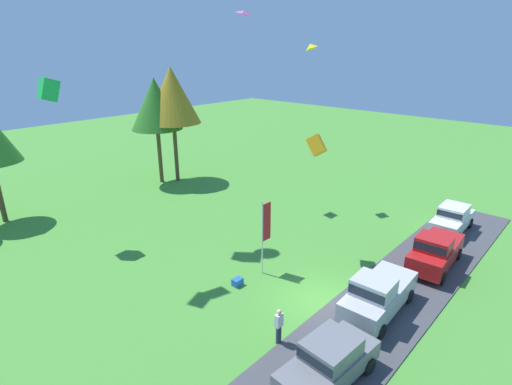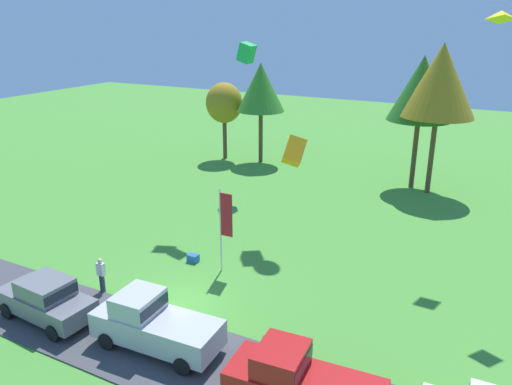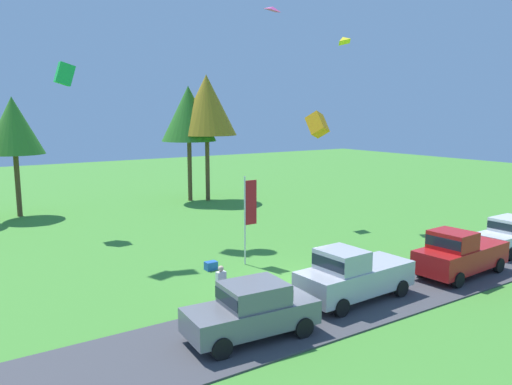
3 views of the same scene
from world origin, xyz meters
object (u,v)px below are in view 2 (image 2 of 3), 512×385
Objects in this scene: car_sedan_by_flagpole at (46,298)px; flag_banner at (224,220)px; kite_diamond_high_left at (501,15)px; cooler_box at (193,258)px; tree_center_back at (224,103)px; tree_right_of_center at (440,81)px; person_watching_sky at (101,275)px; tree_far_right at (261,87)px; car_pickup_far_end at (153,322)px; tree_lone_near at (421,89)px; car_pickup_mid_row at (299,382)px; kite_box_high_right at (247,53)px; kite_box_near_flag at (294,151)px.

flag_banner reaches higher than car_sedan_by_flagpole.
car_sedan_by_flagpole is 22.10m from kite_diamond_high_left.
cooler_box is at bearing 71.83° from car_sedan_by_flagpole.
tree_right_of_center reaches higher than tree_center_back.
tree_far_right is at bearing 98.79° from person_watching_sky.
tree_right_of_center reaches higher than car_sedan_by_flagpole.
car_pickup_far_end is at bearing -104.71° from tree_right_of_center.
car_sedan_by_flagpole is 26.59m from tree_center_back.
tree_lone_near is 2.19× the size of flag_banner.
tree_lone_near is (16.57, -0.57, 2.34)m from tree_center_back.
flag_banner is at bearing -154.87° from kite_diamond_high_left.
cooler_box is at bearing 175.71° from flag_banner.
car_pickup_far_end is 6.21m from car_pickup_mid_row.
kite_box_high_right reaches higher than person_watching_sky.
flag_banner is at bearing -4.29° from cooler_box.
cooler_box is (1.97, 4.46, -0.68)m from person_watching_sky.
flag_banner reaches higher than car_pickup_far_end.
car_sedan_by_flagpole is at bearing -82.98° from tree_far_right.
car_pickup_mid_row is 31.26m from tree_center_back.
tree_far_right is at bearing 108.13° from car_pickup_far_end.
kite_diamond_high_left reaches higher than car_pickup_mid_row.
tree_lone_near is at bearing 110.99° from kite_diamond_high_left.
kite_box_high_right reaches higher than tree_center_back.
person_watching_sky is 0.18× the size of tree_lone_near.
person_watching_sky is 23.99m from tree_far_right.
car_pickup_mid_row is at bearing -107.12° from kite_diamond_high_left.
person_watching_sky is 20.55m from kite_diamond_high_left.
kite_box_high_right is (2.17, -6.46, 3.25)m from tree_far_right.
car_pickup_mid_row is at bearing -60.66° from tree_far_right.
car_pickup_mid_row is 4.92× the size of kite_box_near_flag.
car_sedan_by_flagpole is 2.64× the size of person_watching_sky.
kite_diamond_high_left is (14.93, 11.98, 11.05)m from car_sedan_by_flagpole.
kite_box_near_flag reaches higher than flag_banner.
tree_lone_near is (13.15, -0.91, 0.82)m from tree_far_right.
car_pickup_mid_row is 5.55× the size of kite_diamond_high_left.
tree_far_right is 0.89× the size of tree_lone_near.
kite_box_high_right is 1.21× the size of kite_box_near_flag.
kite_box_near_flag is (14.80, -18.97, 1.85)m from tree_center_back.
tree_lone_near is 7.63× the size of kite_box_high_right.
car_sedan_by_flagpole is 27.53m from tree_right_of_center.
person_watching_sky is at bearing -133.10° from flag_banner.
tree_center_back is 24.13m from kite_box_near_flag.
kite_box_high_right reaches higher than tree_lone_near.
tree_far_right is 22.42m from kite_box_near_flag.
car_sedan_by_flagpole is at bearing -141.62° from kite_box_near_flag.
tree_lone_near is (-1.30, 24.79, 6.17)m from car_pickup_mid_row.
tree_far_right reaches higher than tree_center_back.
car_sedan_by_flagpole is at bearing -98.09° from person_watching_sky.
car_sedan_by_flagpole is 26.56m from tree_far_right.
car_pickup_mid_row is at bearing -13.66° from person_watching_sky.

